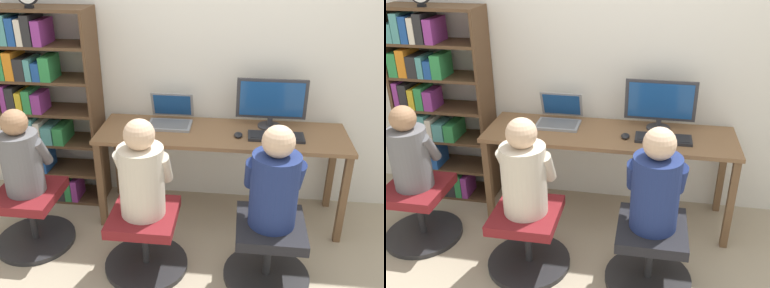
# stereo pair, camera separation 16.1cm
# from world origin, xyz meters

# --- Properties ---
(ground_plane) EXTENTS (14.00, 14.00, 0.00)m
(ground_plane) POSITION_xyz_m (0.00, 0.00, 0.00)
(ground_plane) COLOR tan
(wall_back) EXTENTS (10.00, 0.05, 2.60)m
(wall_back) POSITION_xyz_m (0.00, 0.63, 1.30)
(wall_back) COLOR silver
(wall_back) RESTS_ON ground_plane
(desk) EXTENTS (1.88, 0.56, 0.75)m
(desk) POSITION_xyz_m (0.00, 0.28, 0.66)
(desk) COLOR brown
(desk) RESTS_ON ground_plane
(desktop_monitor) EXTENTS (0.53, 0.18, 0.39)m
(desktop_monitor) POSITION_xyz_m (0.36, 0.42, 0.95)
(desktop_monitor) COLOR #333338
(desktop_monitor) RESTS_ON desk
(laptop) EXTENTS (0.34, 0.31, 0.23)m
(laptop) POSITION_xyz_m (-0.41, 0.40, 0.80)
(laptop) COLOR gray
(laptop) RESTS_ON desk
(keyboard) EXTENTS (0.41, 0.17, 0.03)m
(keyboard) POSITION_xyz_m (0.40, 0.22, 0.76)
(keyboard) COLOR #232326
(keyboard) RESTS_ON desk
(computer_mouse_by_keyboard) EXTENTS (0.06, 0.09, 0.03)m
(computer_mouse_by_keyboard) POSITION_xyz_m (0.13, 0.21, 0.76)
(computer_mouse_by_keyboard) COLOR black
(computer_mouse_by_keyboard) RESTS_ON desk
(office_chair_left) EXTENTS (0.57, 0.57, 0.45)m
(office_chair_left) POSITION_xyz_m (0.36, -0.42, 0.23)
(office_chair_left) COLOR #262628
(office_chair_left) RESTS_ON ground_plane
(office_chair_right) EXTENTS (0.57, 0.57, 0.45)m
(office_chair_right) POSITION_xyz_m (-0.47, -0.40, 0.23)
(office_chair_right) COLOR #262628
(office_chair_right) RESTS_ON ground_plane
(person_at_monitor) EXTENTS (0.36, 0.32, 0.66)m
(person_at_monitor) POSITION_xyz_m (0.36, -0.42, 0.74)
(person_at_monitor) COLOR navy
(person_at_monitor) RESTS_ON office_chair_left
(person_at_laptop) EXTENTS (0.36, 0.31, 0.66)m
(person_at_laptop) POSITION_xyz_m (-0.47, -0.39, 0.74)
(person_at_laptop) COLOR beige
(person_at_laptop) RESTS_ON office_chair_right
(bookshelf) EXTENTS (0.77, 0.31, 1.62)m
(bookshelf) POSITION_xyz_m (-1.47, 0.40, 0.79)
(bookshelf) COLOR #513823
(bookshelf) RESTS_ON ground_plane
(office_chair_side) EXTENTS (0.57, 0.57, 0.45)m
(office_chair_side) POSITION_xyz_m (-1.35, -0.23, 0.23)
(office_chair_side) COLOR #262628
(office_chair_side) RESTS_ON ground_plane
(person_near_shelf) EXTENTS (0.33, 0.30, 0.62)m
(person_near_shelf) POSITION_xyz_m (-1.35, -0.23, 0.72)
(person_near_shelf) COLOR slate
(person_near_shelf) RESTS_ON office_chair_side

